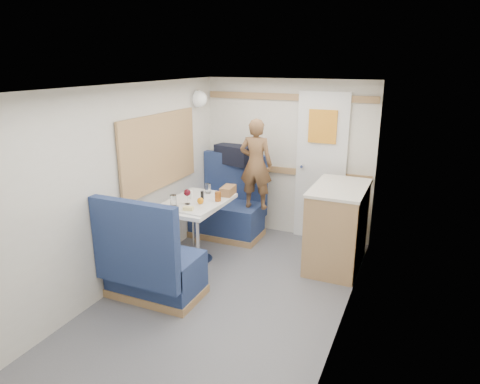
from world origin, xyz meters
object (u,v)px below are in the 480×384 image
at_px(orange_fruit, 200,201).
at_px(cheese_block, 188,208).
at_px(tumbler_left, 173,200).
at_px(galley_counter, 337,226).
at_px(person, 256,164).
at_px(tumbler_mid, 208,188).
at_px(dinette_table, 195,215).
at_px(bread_loaf, 228,191).
at_px(pepper_grinder, 202,195).
at_px(bench_near, 152,269).
at_px(salt_grinder, 191,195).
at_px(tray, 199,209).
at_px(bench_far, 229,213).
at_px(dome_light, 199,99).
at_px(wine_glass, 187,193).
at_px(beer_glass, 218,196).
at_px(duffel_bag, 234,155).

bearing_deg(orange_fruit, cheese_block, -95.16).
distance_m(cheese_block, tumbler_left, 0.27).
relative_size(galley_counter, person, 0.83).
relative_size(cheese_block, tumbler_mid, 0.93).
xyz_separation_m(dinette_table, bread_loaf, (0.22, 0.38, 0.20)).
bearing_deg(pepper_grinder, galley_counter, 17.01).
xyz_separation_m(bench_near, salt_grinder, (-0.09, 0.93, 0.47)).
bearing_deg(tray, bench_far, 99.25).
bearing_deg(dome_light, bench_near, -77.18).
bearing_deg(cheese_block, wine_glass, 122.21).
bearing_deg(dinette_table, beer_glass, 27.07).
relative_size(bench_far, person, 0.95).
height_order(bench_near, person, person).
relative_size(bench_near, dome_light, 5.25).
bearing_deg(beer_glass, bench_far, 106.71).
bearing_deg(galley_counter, tumbler_left, -154.65).
distance_m(dinette_table, pepper_grinder, 0.23).
distance_m(duffel_bag, tumbler_mid, 0.82).
bearing_deg(dinette_table, bench_far, 90.00).
relative_size(pepper_grinder, bread_loaf, 0.39).
height_order(dome_light, orange_fruit, dome_light).
bearing_deg(dinette_table, wine_glass, -106.00).
bearing_deg(person, bread_loaf, 62.68).
distance_m(bench_far, pepper_grinder, 0.89).
height_order(dome_light, duffel_bag, dome_light).
relative_size(bench_near, duffel_bag, 2.05).
xyz_separation_m(duffel_bag, beer_glass, (0.26, -1.00, -0.25)).
relative_size(bench_far, tumbler_mid, 9.58).
distance_m(galley_counter, salt_grinder, 1.66).
xyz_separation_m(person, duffel_bag, (-0.43, 0.31, 0.02)).
distance_m(beer_glass, pepper_grinder, 0.19).
distance_m(dinette_table, orange_fruit, 0.26).
bearing_deg(duffel_bag, dinette_table, -73.48).
distance_m(galley_counter, tumbler_mid, 1.53).
distance_m(tray, tumbler_left, 0.32).
relative_size(duffel_bag, wine_glass, 3.05).
height_order(tray, beer_glass, beer_glass).
bearing_deg(orange_fruit, dome_light, 118.42).
xyz_separation_m(wine_glass, tumbler_mid, (0.01, 0.45, -0.07)).
bearing_deg(orange_fruit, bench_near, -98.97).
height_order(galley_counter, bread_loaf, galley_counter).
bearing_deg(bread_loaf, tumbler_mid, -172.70).
height_order(tumbler_mid, beer_glass, tumbler_mid).
height_order(tray, cheese_block, cheese_block).
distance_m(person, tumbler_left, 1.18).
bearing_deg(bench_far, person, -8.21).
distance_m(cheese_block, pepper_grinder, 0.44).
bearing_deg(bread_loaf, duffel_bag, 108.90).
height_order(duffel_bag, salt_grinder, duffel_bag).
xyz_separation_m(dinette_table, orange_fruit, (0.12, -0.10, 0.21)).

